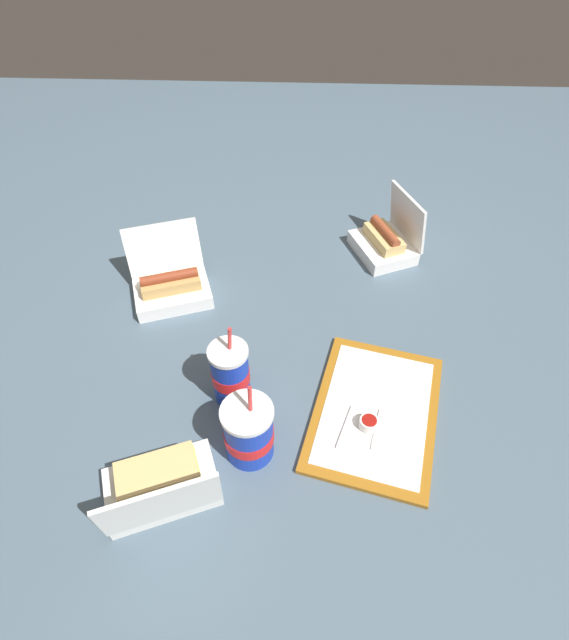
% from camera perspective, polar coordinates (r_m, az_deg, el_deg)
% --- Properties ---
extents(ground_plane, '(3.20, 3.20, 0.00)m').
position_cam_1_polar(ground_plane, '(1.26, -0.47, -1.48)').
color(ground_plane, '#4C6070').
extents(food_tray, '(0.42, 0.34, 0.01)m').
position_cam_1_polar(food_tray, '(1.12, 10.34, -10.28)').
color(food_tray, '#A56619').
rests_on(food_tray, ground_plane).
extents(ketchup_cup, '(0.04, 0.04, 0.02)m').
position_cam_1_polar(ketchup_cup, '(1.08, 9.61, -11.54)').
color(ketchup_cup, white).
rests_on(ketchup_cup, food_tray).
extents(napkin_stack, '(0.12, 0.12, 0.00)m').
position_cam_1_polar(napkin_stack, '(1.09, 12.93, -12.68)').
color(napkin_stack, white).
rests_on(napkin_stack, food_tray).
extents(plastic_fork, '(0.11, 0.05, 0.00)m').
position_cam_1_polar(plastic_fork, '(1.08, 7.10, -12.05)').
color(plastic_fork, white).
rests_on(plastic_fork, food_tray).
extents(clamshell_hotdog_right, '(0.24, 0.24, 0.17)m').
position_cam_1_polar(clamshell_hotdog_right, '(1.36, -12.84, 3.92)').
color(clamshell_hotdog_right, white).
rests_on(clamshell_hotdog_right, ground_plane).
extents(clamshell_sandwich_back, '(0.22, 0.25, 0.17)m').
position_cam_1_polar(clamshell_sandwich_back, '(1.01, -13.94, -17.86)').
color(clamshell_sandwich_back, white).
rests_on(clamshell_sandwich_back, ground_plane).
extents(clamshell_hotdog_center, '(0.22, 0.21, 0.18)m').
position_cam_1_polar(clamshell_hotdog_center, '(1.50, 11.50, 8.82)').
color(clamshell_hotdog_center, white).
rests_on(clamshell_hotdog_center, ground_plane).
extents(soda_cup_center, '(0.09, 0.09, 0.22)m').
position_cam_1_polar(soda_cup_center, '(1.08, -6.19, -6.13)').
color(soda_cup_center, '#1938B7').
rests_on(soda_cup_center, ground_plane).
extents(soda_cup_corner, '(0.10, 0.10, 0.20)m').
position_cam_1_polar(soda_cup_corner, '(1.01, -4.12, -12.62)').
color(soda_cup_corner, '#1938B7').
rests_on(soda_cup_corner, ground_plane).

